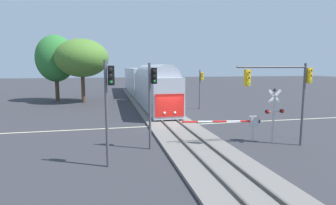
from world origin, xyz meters
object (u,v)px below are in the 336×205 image
at_px(traffic_signal_near_right, 285,84).
at_px(traffic_signal_near_left, 109,96).
at_px(crossing_signal_mast, 274,110).
at_px(crossing_gate_near, 245,122).
at_px(traffic_signal_median, 152,92).
at_px(commuter_train, 143,82).
at_px(traffic_signal_far_side, 201,83).
at_px(oak_behind_train, 82,58).
at_px(pine_left_background, 56,59).

height_order(traffic_signal_near_right, traffic_signal_near_left, traffic_signal_near_left).
bearing_deg(crossing_signal_mast, traffic_signal_near_right, -81.80).
relative_size(crossing_gate_near, traffic_signal_median, 1.04).
distance_m(crossing_signal_mast, traffic_signal_median, 8.47).
height_order(commuter_train, traffic_signal_far_side, commuter_train).
relative_size(traffic_signal_near_left, traffic_signal_median, 1.02).
height_order(commuter_train, traffic_signal_near_right, traffic_signal_near_right).
bearing_deg(commuter_train, traffic_signal_near_right, -78.82).
xyz_separation_m(traffic_signal_near_right, traffic_signal_far_side, (0.08, 16.50, -0.89)).
xyz_separation_m(commuter_train, crossing_gate_near, (3.76, -26.73, -1.38)).
xyz_separation_m(traffic_signal_near_left, oak_behind_train, (-3.58, 27.38, 2.70)).
height_order(traffic_signal_median, oak_behind_train, oak_behind_train).
distance_m(oak_behind_train, pine_left_background, 4.85).
relative_size(commuter_train, crossing_gate_near, 7.32).
xyz_separation_m(traffic_signal_near_left, pine_left_background, (-7.63, 30.06, 2.69)).
relative_size(crossing_signal_mast, traffic_signal_median, 0.70).
bearing_deg(traffic_signal_far_side, commuter_train, 115.62).
bearing_deg(commuter_train, crossing_signal_mast, -78.72).
distance_m(crossing_gate_near, traffic_signal_far_side, 15.13).
relative_size(crossing_signal_mast, traffic_signal_near_left, 0.68).
relative_size(traffic_signal_near_right, pine_left_background, 0.55).
bearing_deg(traffic_signal_near_right, crossing_gate_near, 138.87).
bearing_deg(traffic_signal_median, traffic_signal_far_side, 60.57).
relative_size(crossing_signal_mast, oak_behind_train, 0.42).
xyz_separation_m(traffic_signal_far_side, oak_behind_train, (-14.79, 9.63, 3.19)).
height_order(traffic_signal_near_right, traffic_signal_median, traffic_signal_median).
xyz_separation_m(crossing_signal_mast, traffic_signal_near_right, (0.13, -0.88, 1.81)).
bearing_deg(traffic_signal_far_side, traffic_signal_median, -119.43).
xyz_separation_m(crossing_signal_mast, traffic_signal_median, (-8.35, 0.46, 1.33)).
bearing_deg(crossing_gate_near, traffic_signal_near_right, -41.13).
height_order(commuter_train, traffic_signal_median, traffic_signal_median).
bearing_deg(commuter_train, traffic_signal_near_left, -100.58).
height_order(traffic_signal_far_side, oak_behind_train, oak_behind_train).
distance_m(traffic_signal_near_left, oak_behind_train, 27.74).
relative_size(commuter_train, pine_left_background, 4.20).
height_order(traffic_signal_near_left, oak_behind_train, oak_behind_train).
distance_m(crossing_signal_mast, pine_left_background, 33.83).
bearing_deg(traffic_signal_far_side, crossing_gate_near, -97.36).
height_order(traffic_signal_far_side, traffic_signal_median, traffic_signal_median).
distance_m(traffic_signal_near_right, oak_behind_train, 30.08).
height_order(crossing_signal_mast, oak_behind_train, oak_behind_train).
distance_m(commuter_train, traffic_signal_near_right, 28.93).
bearing_deg(oak_behind_train, traffic_signal_median, -75.88).
relative_size(traffic_signal_near_right, traffic_signal_median, 1.00).
xyz_separation_m(traffic_signal_far_side, traffic_signal_near_left, (-11.20, -17.74, 0.49)).
distance_m(traffic_signal_median, oak_behind_train, 25.72).
xyz_separation_m(commuter_train, oak_behind_train, (-9.11, -2.21, 3.68)).
distance_m(commuter_train, traffic_signal_far_side, 13.14).
xyz_separation_m(traffic_signal_near_right, traffic_signal_near_left, (-11.13, -1.24, -0.40)).
distance_m(traffic_signal_near_left, pine_left_background, 31.13).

